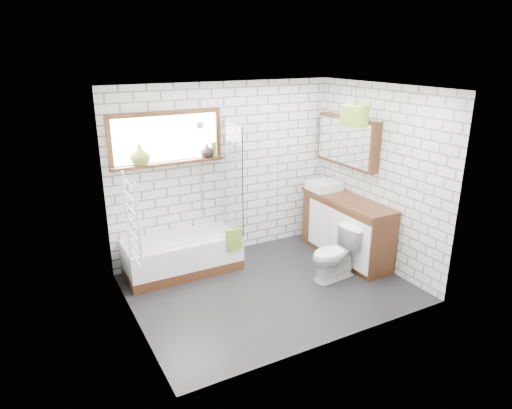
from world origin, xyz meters
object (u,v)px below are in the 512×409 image
bathtub (183,255)px  basin (324,186)px  pendant (354,116)px  toilet (335,254)px  vanity (346,228)px

bathtub → basin: bearing=-4.4°
pendant → toilet: bearing=-144.9°
basin → vanity: bearing=-83.2°
toilet → bathtub: bearing=-128.8°
basin → toilet: size_ratio=0.62×
basin → pendant: (-0.09, -0.69, 1.13)m
basin → pendant: size_ratio=1.21×
bathtub → vanity: (2.27, -0.67, 0.20)m
toilet → pendant: (0.40, 0.28, 1.75)m
toilet → pendant: pendant is taller
vanity → toilet: size_ratio=2.24×
vanity → toilet: bearing=-139.6°
toilet → vanity: bearing=125.2°
basin → toilet: (-0.49, -0.97, -0.62)m
bathtub → basin: basin is taller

